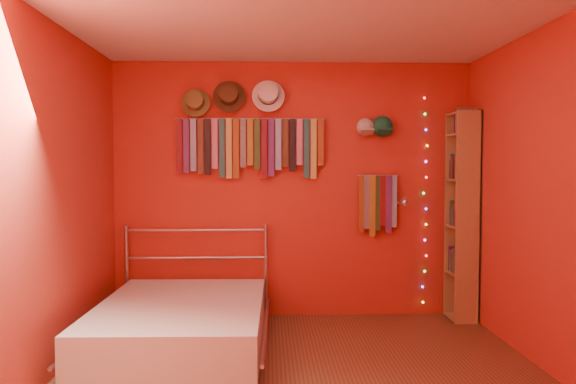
{
  "coord_description": "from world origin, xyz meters",
  "views": [
    {
      "loc": [
        -0.24,
        -3.77,
        1.48
      ],
      "look_at": [
        -0.08,
        0.9,
        1.27
      ],
      "focal_mm": 35.0,
      "sensor_mm": 36.0,
      "label": 1
    }
  ],
  "objects": [
    {
      "name": "bookshelf",
      "position": [
        1.66,
        1.53,
        1.02
      ],
      "size": [
        0.25,
        0.34,
        2.0
      ],
      "color": "#9B7A46",
      "rests_on": "ground"
    },
    {
      "name": "small_tie_rack",
      "position": [
        0.83,
        1.69,
        1.13
      ],
      "size": [
        0.4,
        0.03,
        0.6
      ],
      "color": "#B7B7BC",
      "rests_on": "back_wall"
    },
    {
      "name": "ground",
      "position": [
        0.0,
        0.0,
        0.0
      ],
      "size": [
        3.5,
        3.5,
        0.0
      ],
      "primitive_type": "plane",
      "color": "brown",
      "rests_on": "ground"
    },
    {
      "name": "tie_rack",
      "position": [
        -0.42,
        1.68,
        1.69
      ],
      "size": [
        1.45,
        0.03,
        0.59
      ],
      "color": "#B7B7BC",
      "rests_on": "back_wall"
    },
    {
      "name": "fedora_olive",
      "position": [
        -0.94,
        1.66,
        2.1
      ],
      "size": [
        0.28,
        0.15,
        0.28
      ],
      "rotation": [
        1.36,
        0.0,
        0.0
      ],
      "color": "olive",
      "rests_on": "back_wall"
    },
    {
      "name": "left_wall",
      "position": [
        -1.75,
        0.0,
        1.25
      ],
      "size": [
        0.02,
        3.5,
        2.5
      ],
      "primitive_type": "cube",
      "color": "#A91C1B",
      "rests_on": "ground"
    },
    {
      "name": "fairy_lights",
      "position": [
        1.31,
        1.71,
        1.14
      ],
      "size": [
        0.06,
        0.02,
        2.05
      ],
      "color": "#FF3333",
      "rests_on": "back_wall"
    },
    {
      "name": "ceiling",
      "position": [
        0.0,
        0.0,
        2.5
      ],
      "size": [
        3.5,
        3.5,
        0.02
      ],
      "primitive_type": "cube",
      "color": "white",
      "rests_on": "back_wall"
    },
    {
      "name": "bed",
      "position": [
        -0.94,
        0.69,
        0.21
      ],
      "size": [
        1.41,
        1.9,
        0.91
      ],
      "rotation": [
        0.0,
        0.0,
        -0.02
      ],
      "color": "#B7B7BC",
      "rests_on": "ground"
    },
    {
      "name": "right_wall",
      "position": [
        1.75,
        0.0,
        1.25
      ],
      "size": [
        0.02,
        3.5,
        2.5
      ],
      "primitive_type": "cube",
      "color": "#A91C1B",
      "rests_on": "ground"
    },
    {
      "name": "fedora_brown",
      "position": [
        -0.62,
        1.65,
        2.16
      ],
      "size": [
        0.31,
        0.17,
        0.31
      ],
      "rotation": [
        1.36,
        0.0,
        0.0
      ],
      "color": "#49311A",
      "rests_on": "back_wall"
    },
    {
      "name": "reading_lamp",
      "position": [
        1.05,
        1.52,
        1.14
      ],
      "size": [
        0.07,
        0.3,
        0.09
      ],
      "color": "#B7B7BC",
      "rests_on": "back_wall"
    },
    {
      "name": "cap_white",
      "position": [
        0.71,
        1.7,
        1.86
      ],
      "size": [
        0.18,
        0.22,
        0.18
      ],
      "color": "beige",
      "rests_on": "back_wall"
    },
    {
      "name": "cap_green",
      "position": [
        0.88,
        1.7,
        1.87
      ],
      "size": [
        0.19,
        0.24,
        0.19
      ],
      "color": "#197148",
      "rests_on": "back_wall"
    },
    {
      "name": "fedora_white",
      "position": [
        -0.24,
        1.65,
        2.17
      ],
      "size": [
        0.32,
        0.17,
        0.31
      ],
      "rotation": [
        1.36,
        0.0,
        0.0
      ],
      "color": "white",
      "rests_on": "back_wall"
    },
    {
      "name": "back_wall",
      "position": [
        0.0,
        1.75,
        1.25
      ],
      "size": [
        3.5,
        0.02,
        2.5
      ],
      "primitive_type": "cube",
      "color": "#A91C1B",
      "rests_on": "ground"
    }
  ]
}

